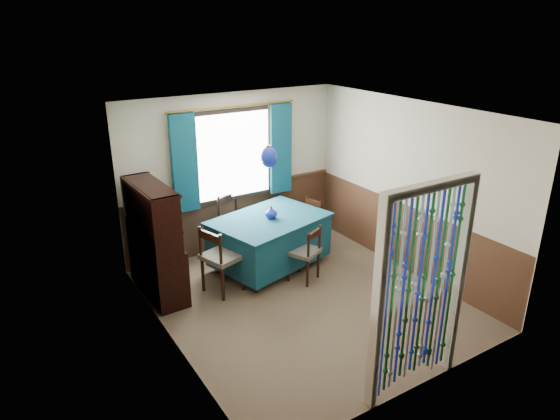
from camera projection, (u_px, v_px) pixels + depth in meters
floor at (303, 299)px, 6.67m from camera, size 4.00×4.00×0.00m
ceiling at (307, 112)px, 5.77m from camera, size 4.00×4.00×0.00m
wall_back at (233, 173)px, 7.80m from camera, size 3.60×0.00×3.60m
wall_front at (427, 279)px, 4.63m from camera, size 3.60×0.00×3.60m
wall_left at (167, 245)px, 5.33m from camera, size 0.00×4.00×4.00m
wall_right at (409, 188)px, 7.10m from camera, size 0.00×4.00×4.00m
wainscot_back at (235, 218)px, 8.06m from camera, size 3.60×0.00×3.60m
wainscot_front at (418, 345)px, 4.91m from camera, size 3.60×0.00×3.60m
wainscot_left at (173, 305)px, 5.61m from camera, size 0.00×4.00×4.00m
wainscot_right at (404, 237)px, 7.37m from camera, size 0.00×4.00×4.00m
window at (234, 155)px, 7.66m from camera, size 1.32×0.12×1.42m
doorway at (420, 295)px, 4.75m from camera, size 1.16×0.12×2.18m
dining_table at (270, 239)px, 7.40m from camera, size 1.87×1.50×0.79m
chair_near at (305, 252)px, 7.02m from camera, size 0.53×0.52×0.82m
chair_far at (236, 223)px, 7.83m from camera, size 0.62×0.61×0.97m
chair_left at (220, 258)px, 6.69m from camera, size 0.57×0.59×0.96m
chair_right at (308, 222)px, 8.06m from camera, size 0.45×0.47×0.81m
sideboard at (156, 256)px, 6.65m from camera, size 0.45×1.20×1.55m
pendant_lamp at (269, 157)px, 6.95m from camera, size 0.25×0.25×0.94m
vase_table at (271, 213)px, 7.24m from camera, size 0.17×0.17×0.17m
bowl_shelf at (165, 226)px, 6.23m from camera, size 0.29×0.29×0.05m
vase_sideboard at (151, 226)px, 6.77m from camera, size 0.21×0.21×0.21m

